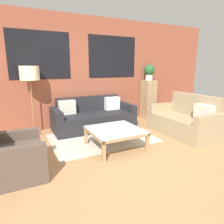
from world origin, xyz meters
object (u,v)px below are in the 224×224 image
object	(u,v)px
coffee_table	(115,132)
armchair_corner	(11,158)
couch_dark	(93,118)
settee_vintage	(185,121)
potted_plant	(149,71)
floor_lamp	(30,75)
drawer_cabinet	(148,99)

from	to	relation	value
coffee_table	armchair_corner	bearing A→B (deg)	-172.54
couch_dark	coffee_table	xyz separation A→B (m)	(-0.09, -1.38, 0.05)
settee_vintage	couch_dark	bearing A→B (deg)	140.64
potted_plant	coffee_table	bearing A→B (deg)	-140.75
couch_dark	floor_lamp	xyz separation A→B (m)	(-1.40, 0.17, 1.07)
potted_plant	armchair_corner	bearing A→B (deg)	-153.92
couch_dark	potted_plant	xyz separation A→B (m)	(1.87, 0.22, 1.13)
drawer_cabinet	settee_vintage	bearing A→B (deg)	-95.69
potted_plant	floor_lamp	bearing A→B (deg)	-179.16
armchair_corner	floor_lamp	size ratio (longest dim) A/B	0.57
coffee_table	settee_vintage	bearing A→B (deg)	-0.54
couch_dark	floor_lamp	bearing A→B (deg)	173.01
floor_lamp	drawer_cabinet	xyz separation A→B (m)	(3.27, 0.05, -0.78)
armchair_corner	settee_vintage	bearing A→B (deg)	3.47
couch_dark	settee_vintage	size ratio (longest dim) A/B	1.31
couch_dark	coffee_table	distance (m)	1.39
armchair_corner	coffee_table	xyz separation A→B (m)	(1.79, 0.23, 0.05)
coffee_table	potted_plant	distance (m)	2.75
armchair_corner	drawer_cabinet	bearing A→B (deg)	26.08
floor_lamp	settee_vintage	bearing A→B (deg)	-26.84
floor_lamp	potted_plant	size ratio (longest dim) A/B	3.45
settee_vintage	drawer_cabinet	size ratio (longest dim) A/B	1.33
floor_lamp	drawer_cabinet	distance (m)	3.36
couch_dark	floor_lamp	distance (m)	1.77
armchair_corner	potted_plant	world-z (taller)	potted_plant
coffee_table	floor_lamp	xyz separation A→B (m)	(-1.31, 1.55, 1.02)
coffee_table	drawer_cabinet	xyz separation A→B (m)	(1.96, 1.60, 0.25)
drawer_cabinet	potted_plant	bearing A→B (deg)	90.00
settee_vintage	armchair_corner	world-z (taller)	settee_vintage
potted_plant	drawer_cabinet	bearing A→B (deg)	-90.00
coffee_table	potted_plant	world-z (taller)	potted_plant
floor_lamp	couch_dark	bearing A→B (deg)	-6.99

